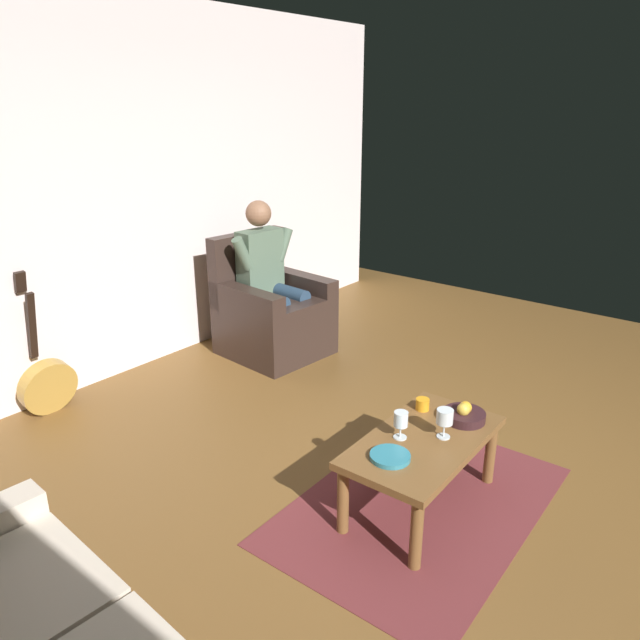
{
  "coord_description": "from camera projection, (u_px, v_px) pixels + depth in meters",
  "views": [
    {
      "loc": [
        2.71,
        1.0,
        2.06
      ],
      "look_at": [
        -0.31,
        -1.39,
        0.65
      ],
      "focal_mm": 33.94,
      "sensor_mm": 36.0,
      "label": 1
    }
  ],
  "objects": [
    {
      "name": "rug",
      "position": [
        419.0,
        504.0,
        3.26
      ],
      "size": [
        1.67,
        1.14,
        0.01
      ],
      "primitive_type": "cube",
      "rotation": [
        0.0,
        0.0,
        0.02
      ],
      "color": "maroon",
      "rests_on": "ground"
    },
    {
      "name": "decorative_dish",
      "position": [
        390.0,
        457.0,
        2.94
      ],
      "size": [
        0.2,
        0.2,
        0.02
      ],
      "primitive_type": "cylinder",
      "color": "teal",
      "rests_on": "coffee_table"
    },
    {
      "name": "wine_glass_near",
      "position": [
        401.0,
        421.0,
        3.09
      ],
      "size": [
        0.07,
        0.07,
        0.15
      ],
      "color": "silver",
      "rests_on": "coffee_table"
    },
    {
      "name": "wall_back",
      "position": [
        127.0,
        193.0,
        4.56
      ],
      "size": [
        6.12,
        0.06,
        2.79
      ],
      "primitive_type": "cube",
      "color": "silver",
      "rests_on": "ground"
    },
    {
      "name": "ground_plane",
      "position": [
        485.0,
        502.0,
        3.29
      ],
      "size": [
        7.14,
        7.14,
        0.0
      ],
      "primitive_type": "plane",
      "color": "brown"
    },
    {
      "name": "guitar",
      "position": [
        47.0,
        382.0,
        4.15
      ],
      "size": [
        0.39,
        0.25,
        1.0
      ],
      "color": "#B28638",
      "rests_on": "ground"
    },
    {
      "name": "wine_glass_far",
      "position": [
        445.0,
        418.0,
        3.09
      ],
      "size": [
        0.09,
        0.09,
        0.16
      ],
      "color": "silver",
      "rests_on": "coffee_table"
    },
    {
      "name": "candle_jar",
      "position": [
        423.0,
        404.0,
        3.4
      ],
      "size": [
        0.08,
        0.08,
        0.07
      ],
      "primitive_type": "cylinder",
      "color": "orange",
      "rests_on": "coffee_table"
    },
    {
      "name": "fruit_bowl",
      "position": [
        464.0,
        414.0,
        3.29
      ],
      "size": [
        0.23,
        0.23,
        0.11
      ],
      "color": "#311A1D",
      "rests_on": "coffee_table"
    },
    {
      "name": "coffee_table",
      "position": [
        423.0,
        449.0,
        3.14
      ],
      "size": [
        0.96,
        0.53,
        0.41
      ],
      "rotation": [
        0.0,
        0.0,
        0.02
      ],
      "color": "brown",
      "rests_on": "ground"
    },
    {
      "name": "armchair",
      "position": [
        271.0,
        314.0,
        5.13
      ],
      "size": [
        0.81,
        0.84,
        1.0
      ],
      "rotation": [
        0.0,
        0.0,
        -0.08
      ],
      "color": "#2F221D",
      "rests_on": "ground"
    },
    {
      "name": "person_seated",
      "position": [
        269.0,
        274.0,
        5.01
      ],
      "size": [
        0.65,
        0.59,
        1.29
      ],
      "rotation": [
        0.0,
        0.0,
        -0.08
      ],
      "color": "#516652",
      "rests_on": "ground"
    }
  ]
}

